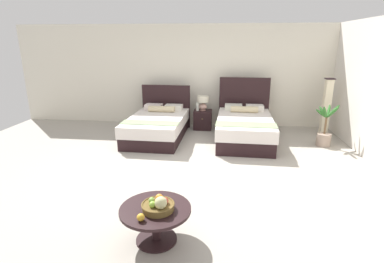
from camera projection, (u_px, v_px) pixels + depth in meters
name	position (u px, v px, depth m)	size (l,w,h in m)	color
ground_plane	(192.00, 170.00, 5.36)	(10.36, 9.93, 0.02)	#A69F93
wall_back	(205.00, 76.00, 7.98)	(10.36, 0.12, 2.66)	silver
bed_near_window	(158.00, 125.00, 7.07)	(1.32, 2.12, 1.12)	black
bed_near_corner	(244.00, 127.00, 6.86)	(1.32, 2.18, 1.34)	black
nightstand	(203.00, 120.00, 7.78)	(0.46, 0.44, 0.50)	black
table_lamp	(203.00, 102.00, 7.66)	(0.29, 0.29, 0.37)	tan
vase	(197.00, 107.00, 7.65)	(0.07, 0.07, 0.21)	silver
coffee_table	(156.00, 216.00, 3.35)	(0.81, 0.81, 0.42)	black
fruit_bowl	(158.00, 205.00, 3.25)	(0.37, 0.37, 0.20)	brown
loose_apple	(141.00, 217.00, 3.06)	(0.08, 0.08, 0.08)	gold
floor_lamp_corner	(326.00, 107.00, 7.13)	(0.20, 0.20, 1.39)	black
potted_palm	(324.00, 133.00, 6.49)	(0.51, 0.53, 0.95)	gray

